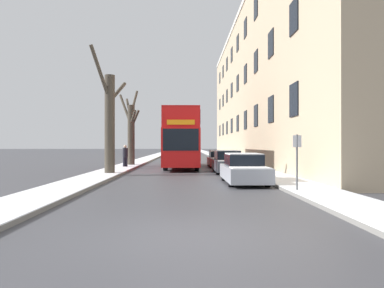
{
  "coord_description": "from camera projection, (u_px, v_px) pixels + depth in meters",
  "views": [
    {
      "loc": [
        0.01,
        -6.86,
        1.82
      ],
      "look_at": [
        0.43,
        15.36,
        1.89
      ],
      "focal_mm": 32.0,
      "sensor_mm": 36.0,
      "label": 1
    }
  ],
  "objects": [
    {
      "name": "pedestrian_left_sidewalk",
      "position": [
        125.0,
        156.0,
        26.52
      ],
      "size": [
        0.4,
        0.4,
        1.84
      ],
      "rotation": [
        0.0,
        0.0,
        3.67
      ],
      "color": "black",
      "rests_on": "ground"
    },
    {
      "name": "parked_car_2",
      "position": [
        219.0,
        159.0,
        28.46
      ],
      "size": [
        1.71,
        4.55,
        1.39
      ],
      "color": "maroon",
      "rests_on": "ground"
    },
    {
      "name": "parked_car_1",
      "position": [
        227.0,
        162.0,
        22.55
      ],
      "size": [
        1.76,
        4.54,
        1.49
      ],
      "color": "#474C56",
      "rests_on": "ground"
    },
    {
      "name": "terrace_facade_right",
      "position": [
        278.0,
        86.0,
        38.35
      ],
      "size": [
        9.1,
        50.72,
        16.83
      ],
      "color": "tan",
      "rests_on": "ground"
    },
    {
      "name": "sidewalk_left",
      "position": [
        158.0,
        155.0,
        59.75
      ],
      "size": [
        2.04,
        130.0,
        0.16
      ],
      "color": "slate",
      "rests_on": "ground"
    },
    {
      "name": "ground_plane",
      "position": [
        185.0,
        236.0,
        6.85
      ],
      "size": [
        320.0,
        320.0,
        0.0
      ],
      "primitive_type": "plane",
      "color": "#424247"
    },
    {
      "name": "bare_tree_left_0",
      "position": [
        109.0,
        120.0,
        20.59
      ],
      "size": [
        1.71,
        2.9,
        7.54
      ],
      "color": "#423A30",
      "rests_on": "ground"
    },
    {
      "name": "double_decker_bus",
      "position": [
        182.0,
        137.0,
        27.8
      ],
      "size": [
        2.62,
        11.21,
        4.44
      ],
      "color": "red",
      "rests_on": "ground"
    },
    {
      "name": "sidewalk_right",
      "position": [
        213.0,
        155.0,
        59.94
      ],
      "size": [
        2.04,
        130.0,
        0.16
      ],
      "color": "slate",
      "rests_on": "ground"
    },
    {
      "name": "parked_car_0",
      "position": [
        244.0,
        169.0,
        16.22
      ],
      "size": [
        1.83,
        4.4,
        1.43
      ],
      "color": "#9EA3AD",
      "rests_on": "ground"
    },
    {
      "name": "bare_tree_left_1",
      "position": [
        131.0,
        130.0,
        29.32
      ],
      "size": [
        2.19,
        3.57,
        6.68
      ],
      "color": "#423A30",
      "rests_on": "ground"
    },
    {
      "name": "street_sign_post",
      "position": [
        297.0,
        160.0,
        12.67
      ],
      "size": [
        0.32,
        0.07,
        2.21
      ],
      "color": "#4C4F54",
      "rests_on": "ground"
    }
  ]
}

